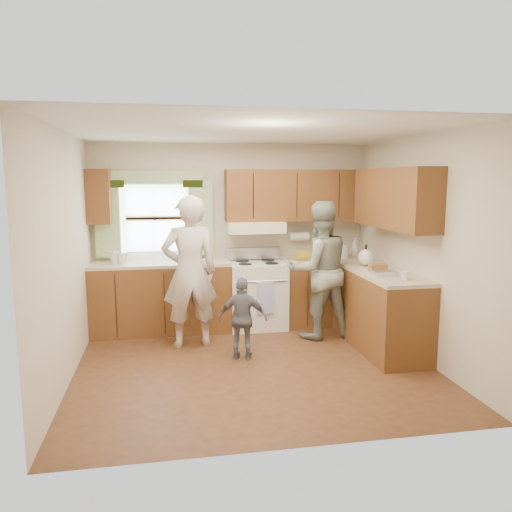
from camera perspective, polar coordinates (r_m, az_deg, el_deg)
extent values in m
plane|color=#462915|center=(5.61, -0.28, -12.35)|extent=(3.80, 3.80, 0.00)
plane|color=white|center=(5.25, -0.30, 14.01)|extent=(3.80, 3.80, 0.00)
plane|color=beige|center=(7.00, -2.80, 2.44)|extent=(3.80, 0.00, 3.80)
plane|color=beige|center=(3.60, 4.60, -3.59)|extent=(3.80, 0.00, 3.80)
plane|color=beige|center=(5.30, -20.96, -0.17)|extent=(0.00, 3.50, 3.50)
plane|color=beige|center=(5.92, 18.14, 0.85)|extent=(0.00, 3.50, 3.50)
cube|color=#47240F|center=(6.78, -10.75, -4.77)|extent=(1.82, 0.60, 0.90)
cube|color=#47240F|center=(7.13, 7.93, -4.04)|extent=(1.22, 0.60, 0.90)
cube|color=#3B240D|center=(6.22, 13.92, -6.11)|extent=(0.60, 1.65, 0.90)
cube|color=#C5B994|center=(6.69, -10.87, -0.86)|extent=(1.82, 0.60, 0.04)
cube|color=#C5B994|center=(7.04, 8.01, -0.31)|extent=(1.22, 0.60, 0.04)
cube|color=#C5B994|center=(6.12, 14.08, -1.85)|extent=(0.60, 1.65, 0.04)
cube|color=#47240F|center=(6.98, 4.75, 6.93)|extent=(2.00, 0.33, 0.70)
cube|color=#3B240D|center=(6.79, -17.54, 6.50)|extent=(0.30, 0.33, 0.70)
cube|color=#3B240D|center=(6.09, 15.56, 6.38)|extent=(0.33, 1.65, 0.70)
cube|color=beige|center=(6.81, -0.04, 3.33)|extent=(0.76, 0.45, 0.15)
cube|color=silver|center=(6.90, -11.49, 4.27)|extent=(0.90, 0.03, 0.90)
cube|color=yellow|center=(6.89, -16.34, 4.08)|extent=(0.40, 0.05, 1.02)
cube|color=yellow|center=(6.86, -6.64, 4.36)|extent=(0.40, 0.05, 1.02)
cube|color=yellow|center=(6.83, -11.63, 8.59)|extent=(1.30, 0.05, 0.22)
cylinder|color=white|center=(7.10, 4.95, 2.26)|extent=(0.27, 0.12, 0.12)
imported|color=silver|center=(6.63, -7.07, -0.21)|extent=(0.17, 0.17, 0.11)
imported|color=silver|center=(7.18, 11.22, 1.01)|extent=(0.13, 0.13, 0.26)
imported|color=silver|center=(6.82, 7.21, -0.19)|extent=(0.24, 0.24, 0.05)
imported|color=silver|center=(5.64, 16.69, -2.14)|extent=(0.14, 0.14, 0.10)
cylinder|color=silver|center=(6.66, -15.89, -0.20)|extent=(0.10, 0.10, 0.16)
cylinder|color=silver|center=(6.64, -15.17, -0.30)|extent=(0.09, 0.09, 0.14)
cube|color=olive|center=(6.76, 4.79, -0.36)|extent=(0.27, 0.20, 0.02)
cube|color=gold|center=(6.91, 5.34, 0.15)|extent=(0.18, 0.12, 0.10)
cylinder|color=silver|center=(7.07, 8.08, 0.82)|extent=(0.15, 0.15, 0.23)
cylinder|color=silver|center=(7.01, 10.01, 0.58)|extent=(0.13, 0.13, 0.20)
sphere|color=silver|center=(6.44, 12.44, -0.16)|extent=(0.21, 0.21, 0.21)
cube|color=olive|center=(6.05, 13.76, -1.34)|extent=(0.20, 0.11, 0.09)
cube|color=silver|center=(5.81, 14.41, -1.94)|extent=(0.24, 0.17, 0.06)
cube|color=silver|center=(6.87, 0.10, -4.44)|extent=(0.76, 0.64, 0.90)
cube|color=#B7B7BC|center=(7.02, -0.29, 0.33)|extent=(0.76, 0.10, 0.16)
cylinder|color=#B7B7BC|center=(6.51, 0.61, -2.93)|extent=(0.68, 0.03, 0.03)
cube|color=#5365C3|center=(6.55, 1.07, -4.84)|extent=(0.22, 0.02, 0.42)
cylinder|color=black|center=(6.87, -1.56, -0.58)|extent=(0.18, 0.18, 0.01)
cylinder|color=black|center=(6.93, 1.38, -0.49)|extent=(0.18, 0.18, 0.01)
cylinder|color=black|center=(6.63, -1.23, -0.93)|extent=(0.18, 0.18, 0.01)
cylinder|color=black|center=(6.69, 1.81, -0.83)|extent=(0.18, 0.18, 0.01)
imported|color=beige|center=(6.04, -7.59, -1.83)|extent=(0.72, 0.52, 1.83)
imported|color=#294233|center=(6.40, 7.23, -1.61)|extent=(0.91, 0.74, 1.75)
imported|color=slate|center=(5.65, -1.50, -7.16)|extent=(0.59, 0.36, 0.94)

